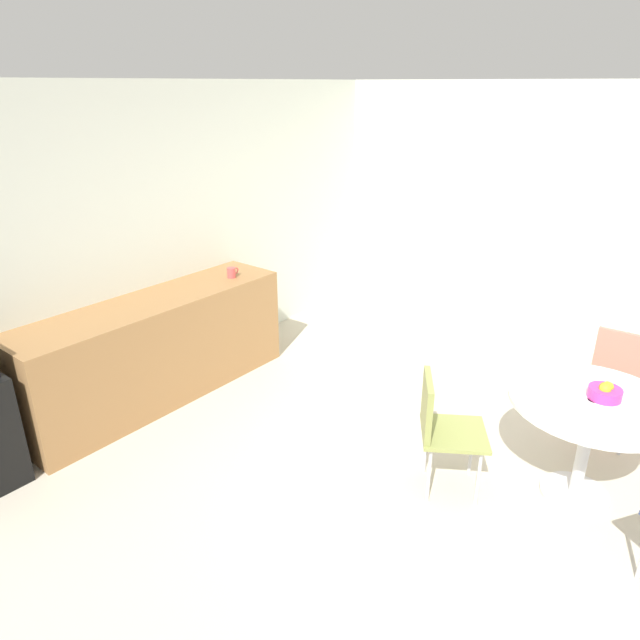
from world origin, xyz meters
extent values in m
plane|color=beige|center=(0.00, 0.00, 0.00)|extent=(6.00, 6.00, 0.00)
cube|color=silver|center=(0.00, 3.00, 1.30)|extent=(6.00, 0.10, 2.60)
cube|color=silver|center=(3.00, 0.00, 1.30)|extent=(0.10, 6.00, 2.60)
cube|color=#9E7042|center=(-0.34, 2.65, 0.45)|extent=(2.42, 0.60, 0.90)
cylinder|color=silver|center=(0.56, -0.62, 0.01)|extent=(0.44, 0.44, 0.03)
cylinder|color=silver|center=(0.56, -0.62, 0.39)|extent=(0.08, 0.08, 0.71)
cylinder|color=white|center=(0.56, -0.62, 0.73)|extent=(1.03, 1.03, 0.03)
cylinder|color=silver|center=(1.24, -0.74, 0.21)|extent=(0.02, 0.02, 0.42)
cylinder|color=silver|center=(1.23, -0.43, 0.21)|extent=(0.02, 0.02, 0.42)
cylinder|color=silver|center=(1.56, -0.72, 0.21)|extent=(0.02, 0.02, 0.42)
cylinder|color=silver|center=(1.54, -0.41, 0.21)|extent=(0.02, 0.02, 0.42)
cube|color=#DB7260|center=(1.39, -0.57, 0.44)|extent=(0.44, 0.44, 0.03)
cube|color=#DB7260|center=(1.58, -0.56, 0.64)|extent=(0.06, 0.38, 0.38)
cylinder|color=silver|center=(0.33, 0.04, 0.21)|extent=(0.02, 0.02, 0.42)
cylinder|color=silver|center=(0.06, -0.13, 0.21)|extent=(0.02, 0.02, 0.42)
cylinder|color=silver|center=(0.16, 0.30, 0.21)|extent=(0.02, 0.02, 0.42)
cylinder|color=silver|center=(-0.11, 0.13, 0.21)|extent=(0.02, 0.02, 0.42)
cube|color=#8C934C|center=(0.11, 0.09, 0.44)|extent=(0.58, 0.58, 0.03)
cube|color=#8C934C|center=(0.01, 0.25, 0.64)|extent=(0.34, 0.24, 0.38)
cylinder|color=#D8338C|center=(0.62, -0.66, 0.78)|extent=(0.20, 0.20, 0.07)
sphere|color=orange|center=(0.62, -0.65, 0.81)|extent=(0.07, 0.07, 0.07)
sphere|color=yellow|center=(0.64, -0.66, 0.81)|extent=(0.07, 0.07, 0.07)
sphere|color=yellow|center=(0.60, -0.66, 0.81)|extent=(0.07, 0.07, 0.07)
cylinder|color=#D84C4C|center=(0.49, 2.57, 0.95)|extent=(0.08, 0.08, 0.09)
torus|color=#D84C4C|center=(0.55, 2.57, 0.95)|extent=(0.06, 0.01, 0.06)
camera|label=1|loc=(-2.91, -1.19, 2.57)|focal=31.87mm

